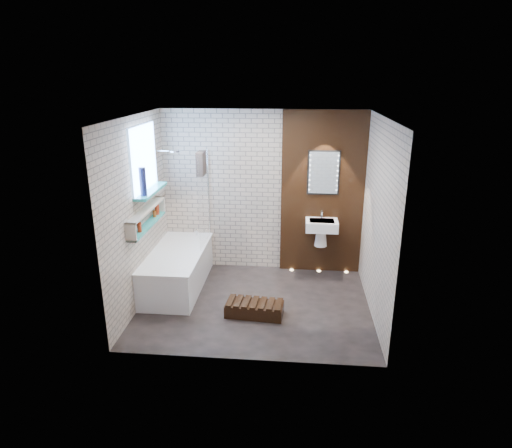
# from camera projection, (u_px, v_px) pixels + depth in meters

# --- Properties ---
(ground) EXTENTS (3.20, 3.20, 0.00)m
(ground) POSITION_uv_depth(u_px,v_px,m) (255.00, 304.00, 6.33)
(ground) COLOR black
(ground) RESTS_ON ground
(room_shell) EXTENTS (3.24, 3.20, 2.60)m
(room_shell) POSITION_uv_depth(u_px,v_px,m) (255.00, 217.00, 5.92)
(room_shell) COLOR #B7A291
(room_shell) RESTS_ON ground
(walnut_panel) EXTENTS (1.30, 0.06, 2.60)m
(walnut_panel) POSITION_uv_depth(u_px,v_px,m) (322.00, 194.00, 7.03)
(walnut_panel) COLOR black
(walnut_panel) RESTS_ON ground
(clerestory_window) EXTENTS (0.18, 1.00, 0.94)m
(clerestory_window) POSITION_uv_depth(u_px,v_px,m) (145.00, 165.00, 6.19)
(clerestory_window) COLOR #7FADE0
(clerestory_window) RESTS_ON room_shell
(display_niche) EXTENTS (0.14, 1.30, 0.26)m
(display_niche) POSITION_uv_depth(u_px,v_px,m) (147.00, 217.00, 6.22)
(display_niche) COLOR teal
(display_niche) RESTS_ON room_shell
(bathtub) EXTENTS (0.79, 1.74, 0.70)m
(bathtub) POSITION_uv_depth(u_px,v_px,m) (178.00, 269.00, 6.77)
(bathtub) COLOR white
(bathtub) RESTS_ON ground
(bath_screen) EXTENTS (0.01, 0.78, 1.40)m
(bath_screen) POSITION_uv_depth(u_px,v_px,m) (204.00, 199.00, 6.84)
(bath_screen) COLOR white
(bath_screen) RESTS_ON bathtub
(towel) EXTENTS (0.10, 0.27, 0.35)m
(towel) POSITION_uv_depth(u_px,v_px,m) (201.00, 163.00, 6.56)
(towel) COLOR black
(towel) RESTS_ON bath_screen
(shower_head) EXTENTS (0.18, 0.18, 0.02)m
(shower_head) POSITION_uv_depth(u_px,v_px,m) (175.00, 151.00, 6.70)
(shower_head) COLOR silver
(shower_head) RESTS_ON room_shell
(washbasin) EXTENTS (0.50, 0.36, 0.58)m
(washbasin) POSITION_uv_depth(u_px,v_px,m) (321.00, 229.00, 7.01)
(washbasin) COLOR white
(washbasin) RESTS_ON walnut_panel
(led_mirror) EXTENTS (0.50, 0.02, 0.70)m
(led_mirror) POSITION_uv_depth(u_px,v_px,m) (324.00, 173.00, 6.89)
(led_mirror) COLOR black
(led_mirror) RESTS_ON walnut_panel
(walnut_step) EXTENTS (0.79, 0.41, 0.17)m
(walnut_step) POSITION_uv_depth(u_px,v_px,m) (255.00, 309.00, 6.02)
(walnut_step) COLOR black
(walnut_step) RESTS_ON ground
(niche_bottles) EXTENTS (0.07, 0.85, 0.16)m
(niche_bottles) POSITION_uv_depth(u_px,v_px,m) (150.00, 217.00, 6.35)
(niche_bottles) COLOR maroon
(niche_bottles) RESTS_ON display_niche
(sill_vases) EXTENTS (0.09, 0.09, 0.39)m
(sill_vases) POSITION_uv_depth(u_px,v_px,m) (143.00, 182.00, 5.92)
(sill_vases) COLOR #141839
(sill_vases) RESTS_ON clerestory_window
(floor_uplights) EXTENTS (0.96, 0.06, 0.01)m
(floor_uplights) POSITION_uv_depth(u_px,v_px,m) (319.00, 271.00, 7.38)
(floor_uplights) COLOR #FFD899
(floor_uplights) RESTS_ON ground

